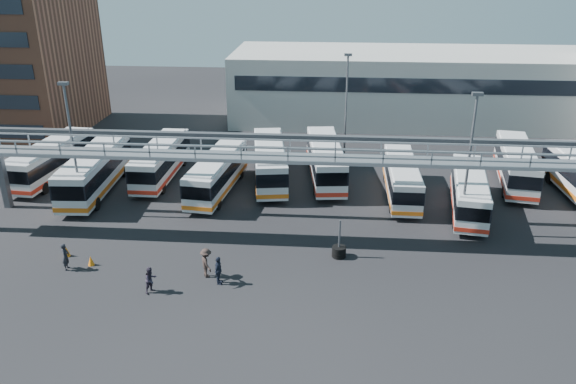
# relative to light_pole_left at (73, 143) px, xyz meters

# --- Properties ---
(ground) EXTENTS (140.00, 140.00, 0.00)m
(ground) POSITION_rel_light_pole_left_xyz_m (16.00, -8.00, -5.73)
(ground) COLOR black
(ground) RESTS_ON ground
(gantry) EXTENTS (51.40, 5.15, 7.10)m
(gantry) POSITION_rel_light_pole_left_xyz_m (16.00, -2.13, -0.22)
(gantry) COLOR #95989D
(gantry) RESTS_ON ground
(warehouse) EXTENTS (42.00, 14.00, 8.00)m
(warehouse) POSITION_rel_light_pole_left_xyz_m (28.00, 30.00, -1.73)
(warehouse) COLOR #9E9E99
(warehouse) RESTS_ON ground
(light_pole_left) EXTENTS (0.70, 0.35, 10.21)m
(light_pole_left) POSITION_rel_light_pole_left_xyz_m (0.00, 0.00, 0.00)
(light_pole_left) COLOR #4C4F54
(light_pole_left) RESTS_ON ground
(light_pole_mid) EXTENTS (0.70, 0.35, 10.21)m
(light_pole_mid) POSITION_rel_light_pole_left_xyz_m (28.00, -1.00, 0.00)
(light_pole_mid) COLOR #4C4F54
(light_pole_mid) RESTS_ON ground
(light_pole_back) EXTENTS (0.70, 0.35, 10.21)m
(light_pole_back) POSITION_rel_light_pole_left_xyz_m (20.00, 14.00, 0.00)
(light_pole_back) COLOR #4C4F54
(light_pole_back) RESTS_ON ground
(bus_0) EXTENTS (3.46, 11.03, 3.30)m
(bus_0) POSITION_rel_light_pole_left_xyz_m (-5.71, 7.30, -3.90)
(bus_0) COLOR silver
(bus_0) RESTS_ON ground
(bus_1) EXTENTS (3.26, 11.63, 3.50)m
(bus_1) POSITION_rel_light_pole_left_xyz_m (-0.70, 4.57, -3.79)
(bus_1) COLOR silver
(bus_1) RESTS_ON ground
(bus_2) EXTENTS (2.57, 10.59, 3.21)m
(bus_2) POSITION_rel_light_pole_left_xyz_m (3.83, 8.01, -3.95)
(bus_2) COLOR silver
(bus_2) RESTS_ON ground
(bus_3) EXTENTS (3.53, 10.63, 3.17)m
(bus_3) POSITION_rel_light_pole_left_xyz_m (9.38, 5.25, -3.97)
(bus_3) COLOR silver
(bus_3) RESTS_ON ground
(bus_4) EXTENTS (4.18, 11.37, 3.38)m
(bus_4) POSITION_rel_light_pole_left_xyz_m (13.44, 8.16, -3.86)
(bus_4) COLOR silver
(bus_4) RESTS_ON ground
(bus_5) EXTENTS (3.85, 11.41, 3.40)m
(bus_5) POSITION_rel_light_pole_left_xyz_m (18.27, 8.92, -3.85)
(bus_5) COLOR silver
(bus_5) RESTS_ON ground
(bus_6) EXTENTS (2.43, 10.05, 3.04)m
(bus_6) POSITION_rel_light_pole_left_xyz_m (24.52, 5.52, -4.04)
(bus_6) COLOR silver
(bus_6) RESTS_ON ground
(bus_7) EXTENTS (3.92, 10.41, 3.09)m
(bus_7) POSITION_rel_light_pole_left_xyz_m (29.36, 3.05, -4.02)
(bus_7) COLOR silver
(bus_7) RESTS_ON ground
(bus_8) EXTENTS (4.26, 11.21, 3.32)m
(bus_8) POSITION_rel_light_pole_left_xyz_m (34.62, 9.29, -3.89)
(bus_8) COLOR silver
(bus_8) RESTS_ON ground
(pedestrian_a) EXTENTS (0.54, 0.73, 1.81)m
(pedestrian_a) POSITION_rel_light_pole_left_xyz_m (2.33, -7.89, -4.82)
(pedestrian_a) COLOR black
(pedestrian_a) RESTS_ON ground
(pedestrian_b) EXTENTS (0.96, 1.01, 1.65)m
(pedestrian_b) POSITION_rel_light_pole_left_xyz_m (8.45, -10.02, -4.90)
(pedestrian_b) COLOR #292330
(pedestrian_b) RESTS_ON ground
(pedestrian_c) EXTENTS (1.23, 1.41, 1.90)m
(pedestrian_c) POSITION_rel_light_pole_left_xyz_m (11.32, -8.03, -4.78)
(pedestrian_c) COLOR #2E221E
(pedestrian_c) RESTS_ON ground
(pedestrian_d) EXTENTS (0.50, 1.08, 1.81)m
(pedestrian_d) POSITION_rel_light_pole_left_xyz_m (12.22, -8.79, -4.82)
(pedestrian_d) COLOR #1A1F2F
(pedestrian_d) RESTS_ON ground
(cone_left) EXTENTS (0.53, 0.53, 0.64)m
(cone_left) POSITION_rel_light_pole_left_xyz_m (3.64, -7.29, -5.41)
(cone_left) COLOR orange
(cone_left) RESTS_ON ground
(cone_right) EXTENTS (0.55, 0.55, 0.69)m
(cone_right) POSITION_rel_light_pole_left_xyz_m (1.57, -6.27, -5.38)
(cone_right) COLOR orange
(cone_right) RESTS_ON ground
(tire_stack) EXTENTS (0.93, 0.93, 2.65)m
(tire_stack) POSITION_rel_light_pole_left_xyz_m (19.44, -4.91, -5.28)
(tire_stack) COLOR black
(tire_stack) RESTS_ON ground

